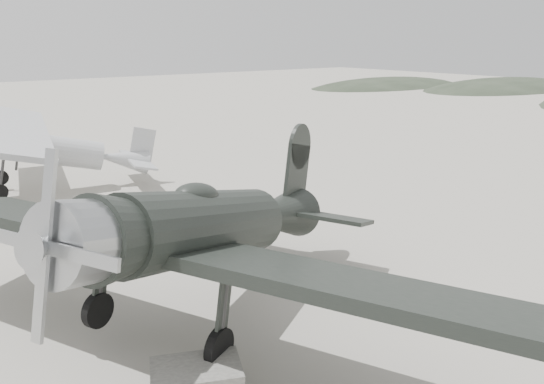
# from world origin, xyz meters

# --- Properties ---
(ground) EXTENTS (160.00, 160.00, 0.00)m
(ground) POSITION_xyz_m (0.00, 0.00, 0.00)
(ground) COLOR #A29F90
(ground) RESTS_ON ground
(hill_east_north) EXTENTS (36.00, 18.00, 6.00)m
(hill_east_north) POSITION_xyz_m (60.00, 28.00, 0.00)
(hill_east_north) COLOR #2A3325
(hill_east_north) RESTS_ON ground
(hill_northeast) EXTENTS (32.00, 16.00, 5.20)m
(hill_northeast) POSITION_xyz_m (50.00, 40.00, 0.00)
(hill_northeast) COLOR #2A3325
(hill_northeast) RESTS_ON ground
(lowwing_monoplane) EXTENTS (10.54, 13.44, 4.47)m
(lowwing_monoplane) POSITION_xyz_m (-3.65, -0.85, 2.36)
(lowwing_monoplane) COLOR black
(lowwing_monoplane) RESTS_ON ground
(highwing_monoplane) EXTENTS (9.11, 12.75, 3.60)m
(highwing_monoplane) POSITION_xyz_m (-3.89, 12.93, 2.25)
(highwing_monoplane) COLOR #A0A3A6
(highwing_monoplane) RESTS_ON ground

